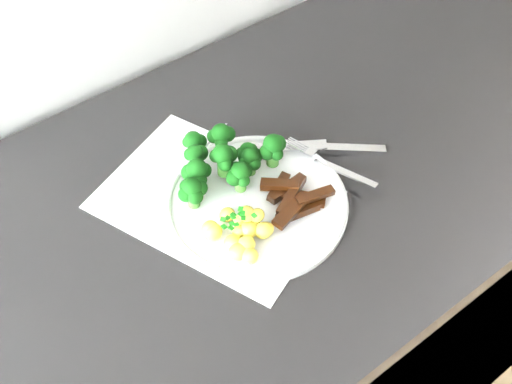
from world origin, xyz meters
The scene contains 8 objects.
counter centered at (-0.08, 1.66, 0.46)m, with size 2.45×0.61×0.92m.
recipe_paper centered at (-0.18, 1.68, 0.92)m, with size 0.32×0.37×0.00m.
plate centered at (-0.14, 1.64, 0.93)m, with size 0.26×0.26×0.01m.
broccoli centered at (-0.15, 1.70, 0.96)m, with size 0.18×0.12×0.06m.
potatoes centered at (-0.19, 1.61, 0.94)m, with size 0.08×0.09×0.04m.
beef_strips centered at (-0.10, 1.61, 0.94)m, with size 0.11×0.09×0.02m.
fork centered at (-0.02, 1.62, 0.94)m, with size 0.05×0.15×0.01m.
knife centered at (0.01, 1.65, 0.93)m, with size 0.18×0.14×0.02m.
Camera 1 is at (-0.47, 1.21, 1.61)m, focal length 44.34 mm.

